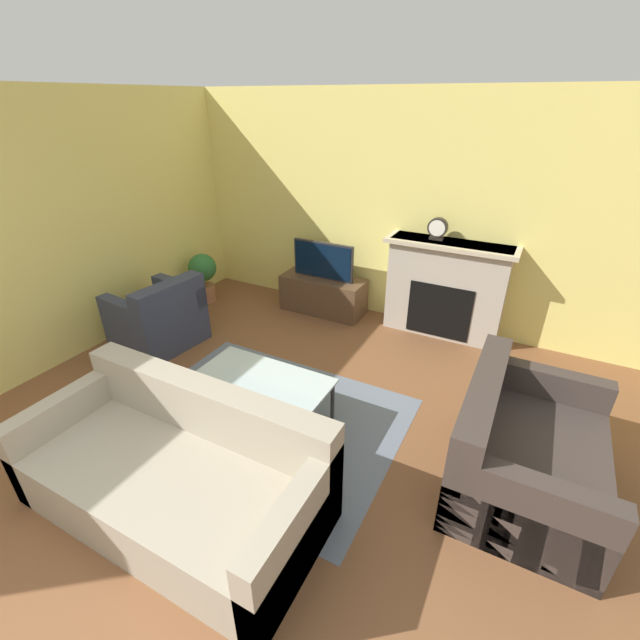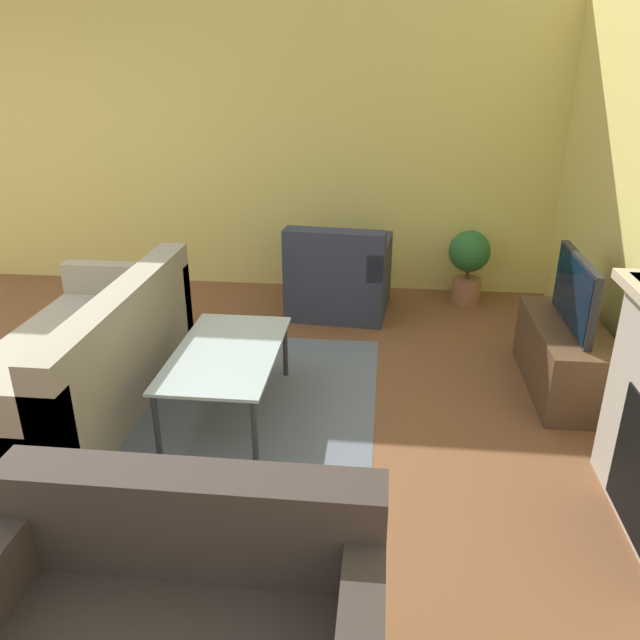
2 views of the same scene
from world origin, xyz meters
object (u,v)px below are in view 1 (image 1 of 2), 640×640
(tv, at_px, (323,260))
(couch_sectional, at_px, (178,474))
(couch_loveseat, at_px, (522,453))
(mantel_clock, at_px, (438,228))
(potted_plant, at_px, (203,274))
(coffee_table, at_px, (261,384))
(armchair_by_window, at_px, (160,321))

(tv, xyz_separation_m, couch_sectional, (0.55, -3.22, -0.43))
(couch_loveseat, height_order, mantel_clock, mantel_clock)
(potted_plant, bearing_deg, mantel_clock, 11.69)
(couch_loveseat, bearing_deg, couch_sectional, 122.24)
(couch_sectional, xyz_separation_m, couch_loveseat, (2.08, 1.31, 0.00))
(couch_sectional, relative_size, coffee_table, 1.79)
(tv, bearing_deg, couch_loveseat, -36.04)
(couch_loveseat, bearing_deg, armchair_by_window, 86.26)
(potted_plant, relative_size, mantel_clock, 2.76)
(tv, distance_m, mantel_clock, 1.48)
(coffee_table, bearing_deg, tv, 104.10)
(armchair_by_window, xyz_separation_m, mantel_clock, (2.62, 1.79, 0.98))
(armchair_by_window, height_order, mantel_clock, mantel_clock)
(tv, xyz_separation_m, coffee_table, (0.56, -2.22, -0.31))
(couch_sectional, height_order, armchair_by_window, same)
(tv, bearing_deg, armchair_by_window, -127.12)
(couch_loveseat, xyz_separation_m, coffee_table, (-2.06, -0.32, 0.12))
(couch_loveseat, bearing_deg, coffee_table, 98.68)
(coffee_table, distance_m, potted_plant, 2.79)
(armchair_by_window, height_order, potted_plant, armchair_by_window)
(couch_loveseat, relative_size, potted_plant, 2.03)
(couch_sectional, distance_m, couch_loveseat, 2.45)
(armchair_by_window, relative_size, mantel_clock, 3.72)
(coffee_table, bearing_deg, mantel_clock, 71.12)
(potted_plant, bearing_deg, couch_loveseat, -18.56)
(coffee_table, xyz_separation_m, potted_plant, (-2.18, 1.74, -0.00))
(coffee_table, bearing_deg, couch_loveseat, 8.68)
(potted_plant, distance_m, mantel_clock, 3.18)
(couch_loveseat, xyz_separation_m, armchair_by_window, (-3.88, 0.25, 0.01))
(mantel_clock, bearing_deg, coffee_table, -108.88)
(couch_sectional, bearing_deg, coffee_table, 89.32)
(coffee_table, height_order, potted_plant, potted_plant)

